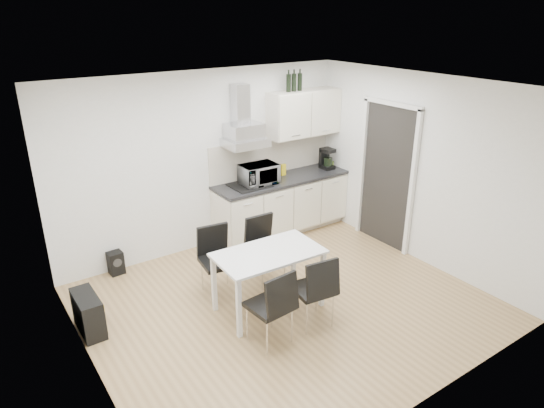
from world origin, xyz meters
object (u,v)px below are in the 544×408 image
Objects in this scene: floor_speaker at (116,263)px; guitar_amp at (88,313)px; chair_far_left at (219,263)px; chair_near_left at (269,306)px; kitchenette at (283,182)px; chair_far_right at (267,251)px; chair_near_right at (312,290)px; dining_table at (269,260)px.

guitar_amp is at bearing -123.91° from floor_speaker.
chair_near_left is at bearing 96.76° from chair_far_left.
kitchenette is at bearing 46.32° from chair_near_left.
chair_near_left reaches higher than guitar_amp.
chair_near_left is 2.77× the size of floor_speaker.
chair_far_right is 1.00× the size of chair_near_right.
chair_far_left is at bearing 120.66° from dining_table.
kitchenette is 4.62× the size of guitar_amp.
chair_far_left is 1.27m from chair_near_right.
chair_far_right is 2.77× the size of floor_speaker.
kitchenette is at bearing 52.22° from dining_table.
guitar_amp is (-1.90, 0.75, -0.43)m from dining_table.
kitchenette reaches higher than guitar_amp.
floor_speaker is at bearing 58.91° from guitar_amp.
guitar_amp reaches higher than floor_speaker.
chair_near_right is (0.56, -1.14, 0.00)m from chair_far_left.
kitchenette is 2.86× the size of chair_far_right.
chair_far_right is (0.33, 0.53, -0.21)m from dining_table.
kitchenette is 7.92× the size of floor_speaker.
dining_table is (-1.41, -1.68, -0.18)m from kitchenette.
chair_near_right is 1.61× the size of guitar_amp.
floor_speaker is at bearing 126.17° from dining_table.
dining_table is 2.31× the size of guitar_amp.
floor_speaker is (-1.25, 1.85, -0.49)m from dining_table.
chair_near_left is (-0.35, -0.53, -0.21)m from dining_table.
chair_near_right reaches higher than floor_speaker.
chair_near_right is at bearing -64.38° from dining_table.
kitchenette is at bearing 69.27° from chair_near_right.
chair_near_left is (-0.68, -1.06, 0.00)m from chair_far_right.
chair_near_right is 2.50m from guitar_amp.
guitar_amp is (-1.55, 1.28, -0.21)m from chair_near_left.
kitchenette reaches higher than chair_near_left.
dining_table is 1.43× the size of chair_far_right.
chair_near_left is at bearing 59.49° from chair_far_right.
chair_far_right is at bearing 92.02° from chair_near_right.
chair_near_right is at bearing -31.45° from guitar_amp.
chair_near_right is 2.77× the size of floor_speaker.
chair_far_left is at bearing -148.33° from kitchenette.
chair_near_left is at bearing -72.47° from floor_speaker.
chair_near_right reaches higher than guitar_amp.
floor_speaker is at bearing 105.51° from chair_near_left.
chair_near_left is 0.58m from chair_near_right.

